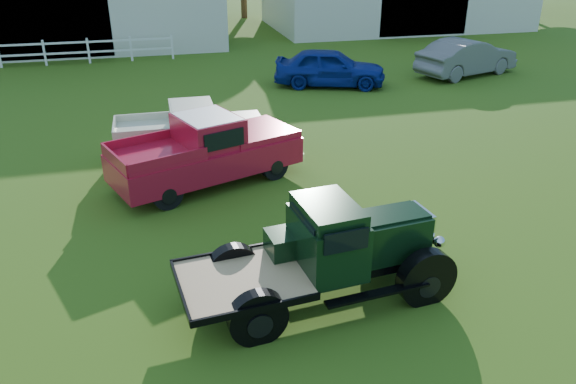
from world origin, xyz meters
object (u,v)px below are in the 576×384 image
object	(u,v)px
red_pickup	(206,150)
misc_car_grey	(467,57)
misc_car_blue	(330,67)
white_pickup	(190,132)
vintage_flatbed	(322,253)

from	to	relation	value
red_pickup	misc_car_grey	size ratio (longest dim) A/B	1.02
misc_car_blue	white_pickup	bearing A→B (deg)	155.93
misc_car_grey	red_pickup	bearing A→B (deg)	107.21
red_pickup	white_pickup	bearing A→B (deg)	76.90
red_pickup	misc_car_blue	xyz separation A→B (m)	(6.13, 8.59, -0.13)
misc_car_grey	misc_car_blue	bearing A→B (deg)	74.68
white_pickup	misc_car_grey	distance (m)	14.68
vintage_flatbed	red_pickup	world-z (taller)	vintage_flatbed
white_pickup	vintage_flatbed	bearing A→B (deg)	-77.01
red_pickup	misc_car_blue	world-z (taller)	red_pickup
vintage_flatbed	misc_car_grey	distance (m)	18.27
red_pickup	white_pickup	world-z (taller)	red_pickup
misc_car_blue	misc_car_grey	world-z (taller)	misc_car_grey
red_pickup	vintage_flatbed	bearing A→B (deg)	-96.69
misc_car_blue	misc_car_grey	distance (m)	6.50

